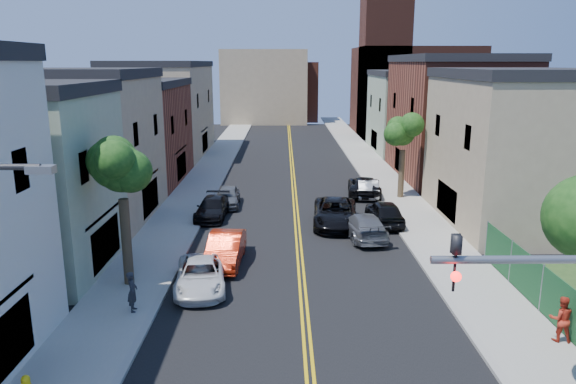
{
  "coord_description": "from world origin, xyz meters",
  "views": [
    {
      "loc": [
        -0.86,
        -8.89,
        9.95
      ],
      "look_at": [
        -0.57,
        23.95,
        2.0
      ],
      "focal_mm": 33.47,
      "sensor_mm": 36.0,
      "label": 1
    }
  ],
  "objects_px": {
    "pedestrian_right": "(561,319)",
    "dark_car_right_far": "(364,186)",
    "grey_car_right": "(364,226)",
    "pedestrian_left": "(132,292)",
    "black_car_left": "(213,208)",
    "white_pickup": "(201,275)",
    "grey_car_left": "(228,196)",
    "red_sedan": "(225,249)",
    "silver_car_right": "(367,188)",
    "black_suv_lane": "(336,213)",
    "black_car_right": "(385,212)"
  },
  "relations": [
    {
      "from": "dark_car_right_far",
      "to": "pedestrian_right",
      "type": "relative_size",
      "value": 3.06
    },
    {
      "from": "black_car_right",
      "to": "pedestrian_left",
      "type": "distance_m",
      "value": 17.52
    },
    {
      "from": "grey_car_left",
      "to": "black_car_right",
      "type": "relative_size",
      "value": 0.91
    },
    {
      "from": "white_pickup",
      "to": "black_car_left",
      "type": "height_order",
      "value": "black_car_left"
    },
    {
      "from": "grey_car_left",
      "to": "grey_car_right",
      "type": "relative_size",
      "value": 0.82
    },
    {
      "from": "grey_car_left",
      "to": "pedestrian_left",
      "type": "distance_m",
      "value": 16.99
    },
    {
      "from": "pedestrian_left",
      "to": "grey_car_left",
      "type": "bearing_deg",
      "value": -15.21
    },
    {
      "from": "dark_car_right_far",
      "to": "black_suv_lane",
      "type": "bearing_deg",
      "value": 75.65
    },
    {
      "from": "black_car_left",
      "to": "black_car_right",
      "type": "xyz_separation_m",
      "value": [
        11.0,
        -1.53,
        0.1
      ]
    },
    {
      "from": "black_car_left",
      "to": "pedestrian_left",
      "type": "xyz_separation_m",
      "value": [
        -1.44,
        -13.86,
        0.31
      ]
    },
    {
      "from": "silver_car_right",
      "to": "pedestrian_left",
      "type": "distance_m",
      "value": 23.1
    },
    {
      "from": "grey_car_right",
      "to": "pedestrian_left",
      "type": "xyz_separation_m",
      "value": [
        -10.76,
        -9.68,
        0.26
      ]
    },
    {
      "from": "black_car_left",
      "to": "white_pickup",
      "type": "bearing_deg",
      "value": -82.37
    },
    {
      "from": "red_sedan",
      "to": "black_car_left",
      "type": "relative_size",
      "value": 1.01
    },
    {
      "from": "black_car_left",
      "to": "silver_car_right",
      "type": "bearing_deg",
      "value": 29.98
    },
    {
      "from": "black_car_left",
      "to": "black_suv_lane",
      "type": "height_order",
      "value": "black_suv_lane"
    },
    {
      "from": "silver_car_right",
      "to": "pedestrian_right",
      "type": "bearing_deg",
      "value": 103.91
    },
    {
      "from": "silver_car_right",
      "to": "black_suv_lane",
      "type": "height_order",
      "value": "black_suv_lane"
    },
    {
      "from": "red_sedan",
      "to": "black_suv_lane",
      "type": "height_order",
      "value": "black_suv_lane"
    },
    {
      "from": "white_pickup",
      "to": "pedestrian_left",
      "type": "distance_m",
      "value": 3.44
    },
    {
      "from": "grey_car_left",
      "to": "silver_car_right",
      "type": "bearing_deg",
      "value": 12.34
    },
    {
      "from": "white_pickup",
      "to": "dark_car_right_far",
      "type": "xyz_separation_m",
      "value": [
        9.91,
        17.41,
        0.07
      ]
    },
    {
      "from": "red_sedan",
      "to": "grey_car_left",
      "type": "xyz_separation_m",
      "value": [
        -1.02,
        11.26,
        -0.07
      ]
    },
    {
      "from": "black_suv_lane",
      "to": "black_car_right",
      "type": "bearing_deg",
      "value": 8.03
    },
    {
      "from": "grey_car_left",
      "to": "dark_car_right_far",
      "type": "relative_size",
      "value": 0.79
    },
    {
      "from": "black_car_right",
      "to": "black_suv_lane",
      "type": "bearing_deg",
      "value": 1.05
    },
    {
      "from": "red_sedan",
      "to": "grey_car_left",
      "type": "height_order",
      "value": "red_sedan"
    },
    {
      "from": "silver_car_right",
      "to": "black_suv_lane",
      "type": "bearing_deg",
      "value": 71.65
    },
    {
      "from": "black_car_right",
      "to": "black_suv_lane",
      "type": "xyz_separation_m",
      "value": [
        -3.11,
        -0.2,
        0.04
      ]
    },
    {
      "from": "pedestrian_left",
      "to": "pedestrian_right",
      "type": "bearing_deg",
      "value": -107.0
    },
    {
      "from": "black_car_left",
      "to": "pedestrian_left",
      "type": "relative_size",
      "value": 2.78
    },
    {
      "from": "black_car_left",
      "to": "black_car_right",
      "type": "distance_m",
      "value": 11.11
    },
    {
      "from": "black_car_right",
      "to": "pedestrian_left",
      "type": "bearing_deg",
      "value": 42.02
    },
    {
      "from": "black_car_right",
      "to": "grey_car_right",
      "type": "bearing_deg",
      "value": 54.86
    },
    {
      "from": "red_sedan",
      "to": "black_suv_lane",
      "type": "distance_m",
      "value": 9.0
    },
    {
      "from": "dark_car_right_far",
      "to": "black_car_right",
      "type": "bearing_deg",
      "value": 97.68
    },
    {
      "from": "red_sedan",
      "to": "white_pickup",
      "type": "relative_size",
      "value": 1.0
    },
    {
      "from": "pedestrian_left",
      "to": "black_car_right",
      "type": "bearing_deg",
      "value": -53.29
    },
    {
      "from": "pedestrian_right",
      "to": "dark_car_right_far",
      "type": "bearing_deg",
      "value": -70.18
    },
    {
      "from": "pedestrian_right",
      "to": "grey_car_left",
      "type": "bearing_deg",
      "value": -44.04
    },
    {
      "from": "grey_car_right",
      "to": "black_suv_lane",
      "type": "xyz_separation_m",
      "value": [
        -1.42,
        2.45,
        0.08
      ]
    },
    {
      "from": "grey_car_right",
      "to": "dark_car_right_far",
      "type": "height_order",
      "value": "same"
    },
    {
      "from": "white_pickup",
      "to": "silver_car_right",
      "type": "height_order",
      "value": "silver_car_right"
    },
    {
      "from": "red_sedan",
      "to": "pedestrian_left",
      "type": "distance_m",
      "value": 6.42
    },
    {
      "from": "grey_car_right",
      "to": "black_car_right",
      "type": "height_order",
      "value": "black_car_right"
    },
    {
      "from": "red_sedan",
      "to": "white_pickup",
      "type": "height_order",
      "value": "red_sedan"
    },
    {
      "from": "grey_car_right",
      "to": "pedestrian_right",
      "type": "relative_size",
      "value": 2.93
    },
    {
      "from": "grey_car_left",
      "to": "black_suv_lane",
      "type": "distance_m",
      "value": 8.63
    },
    {
      "from": "dark_car_right_far",
      "to": "black_suv_lane",
      "type": "distance_m",
      "value": 8.29
    },
    {
      "from": "white_pickup",
      "to": "black_car_right",
      "type": "bearing_deg",
      "value": 38.07
    }
  ]
}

